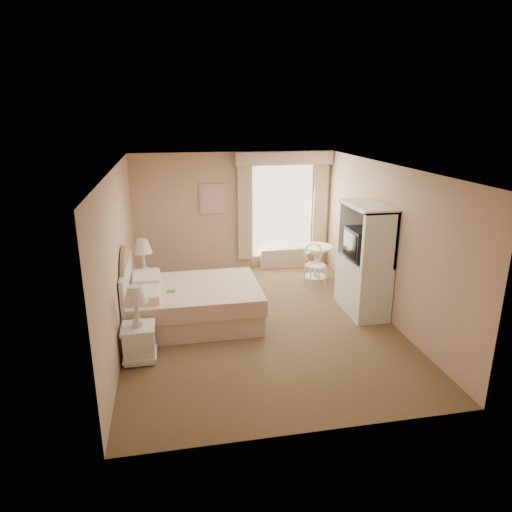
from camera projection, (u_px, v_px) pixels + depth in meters
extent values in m
cube|color=brown|center=(259.00, 322.00, 7.45)|extent=(4.20, 5.50, 0.01)
cube|color=silver|center=(259.00, 167.00, 6.69)|extent=(4.20, 5.50, 0.01)
cube|color=tan|center=(234.00, 212.00, 9.64)|extent=(4.20, 0.01, 2.50)
cube|color=tan|center=(313.00, 327.00, 4.49)|extent=(4.20, 0.01, 2.50)
cube|color=tan|center=(119.00, 256.00, 6.69)|extent=(0.01, 5.50, 2.50)
cube|color=tan|center=(385.00, 242.00, 7.45)|extent=(0.01, 5.50, 2.50)
cube|color=white|center=(282.00, 210.00, 9.80)|extent=(1.30, 0.02, 2.00)
cube|color=tan|center=(245.00, 212.00, 9.61)|extent=(0.30, 0.08, 2.05)
cube|color=tan|center=(320.00, 209.00, 9.91)|extent=(0.30, 0.08, 2.05)
cube|color=tan|center=(284.00, 158.00, 9.38)|extent=(2.05, 0.20, 0.28)
cube|color=beige|center=(282.00, 258.00, 10.03)|extent=(1.00, 0.22, 0.42)
cube|color=tan|center=(212.00, 199.00, 9.44)|extent=(0.52, 0.03, 0.62)
cube|color=beige|center=(212.00, 199.00, 9.43)|extent=(0.42, 0.02, 0.52)
cube|color=tan|center=(196.00, 311.00, 7.42)|extent=(1.99, 1.52, 0.34)
cube|color=beige|center=(195.00, 294.00, 7.33)|extent=(2.05, 1.57, 0.27)
cube|color=silver|center=(145.00, 295.00, 6.80)|extent=(0.43, 0.59, 0.13)
cube|color=silver|center=(147.00, 279.00, 7.47)|extent=(0.43, 0.59, 0.13)
cube|color=green|center=(171.00, 291.00, 7.09)|extent=(0.14, 0.10, 0.01)
cube|color=silver|center=(128.00, 296.00, 7.13)|extent=(0.06, 1.61, 1.04)
cylinder|color=#9F7554|center=(127.00, 291.00, 7.10)|extent=(0.05, 1.42, 1.42)
cube|color=white|center=(139.00, 344.00, 6.22)|extent=(0.41, 0.41, 0.44)
cube|color=white|center=(138.00, 328.00, 6.15)|extent=(0.44, 0.44, 0.05)
cube|color=white|center=(140.00, 354.00, 6.27)|extent=(0.44, 0.44, 0.04)
cylinder|color=silver|center=(138.00, 323.00, 6.13)|extent=(0.14, 0.14, 0.09)
cylinder|color=silver|center=(137.00, 311.00, 6.07)|extent=(0.06, 0.06, 0.36)
cone|color=silver|center=(135.00, 294.00, 6.00)|extent=(0.32, 0.32, 0.23)
cube|color=white|center=(145.00, 287.00, 8.23)|extent=(0.43, 0.43, 0.46)
cube|color=white|center=(144.00, 274.00, 8.15)|extent=(0.46, 0.46, 0.06)
cube|color=white|center=(146.00, 295.00, 8.28)|extent=(0.46, 0.46, 0.05)
cylinder|color=silver|center=(144.00, 270.00, 8.13)|extent=(0.15, 0.15, 0.09)
cylinder|color=silver|center=(143.00, 260.00, 8.08)|extent=(0.07, 0.07, 0.37)
cone|color=silver|center=(142.00, 246.00, 8.00)|extent=(0.33, 0.33, 0.24)
cylinder|color=silver|center=(315.00, 277.00, 9.44)|extent=(0.48, 0.48, 0.03)
cylinder|color=silver|center=(316.00, 262.00, 9.34)|extent=(0.07, 0.07, 0.64)
cylinder|color=white|center=(316.00, 247.00, 9.25)|extent=(0.64, 0.64, 0.04)
cylinder|color=silver|center=(311.00, 279.00, 8.77)|extent=(0.03, 0.03, 0.40)
cylinder|color=silver|center=(325.00, 278.00, 8.85)|extent=(0.03, 0.03, 0.40)
cylinder|color=silver|center=(305.00, 274.00, 9.06)|extent=(0.03, 0.03, 0.40)
cylinder|color=silver|center=(319.00, 272.00, 9.13)|extent=(0.03, 0.03, 0.40)
cylinder|color=white|center=(315.00, 265.00, 8.89)|extent=(0.42, 0.42, 0.04)
torus|color=silver|center=(313.00, 253.00, 8.94)|extent=(0.39, 0.12, 0.39)
cylinder|color=silver|center=(305.00, 255.00, 8.94)|extent=(0.03, 0.03, 0.36)
cylinder|color=silver|center=(320.00, 254.00, 9.02)|extent=(0.03, 0.03, 0.36)
cube|color=white|center=(362.00, 286.00, 7.73)|extent=(0.56, 1.12, 0.92)
cube|color=white|center=(380.00, 242.00, 6.97)|extent=(0.56, 0.08, 0.92)
cube|color=white|center=(354.00, 226.00, 7.94)|extent=(0.56, 0.08, 0.92)
cube|color=white|center=(368.00, 206.00, 7.31)|extent=(0.56, 1.12, 0.06)
cube|color=white|center=(381.00, 233.00, 7.50)|extent=(0.04, 1.12, 0.92)
cube|color=black|center=(364.00, 244.00, 7.50)|extent=(0.49, 0.61, 0.49)
cube|color=black|center=(350.00, 244.00, 7.46)|extent=(0.02, 0.51, 0.41)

